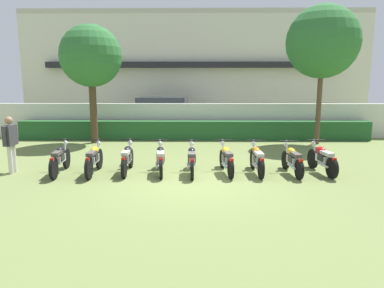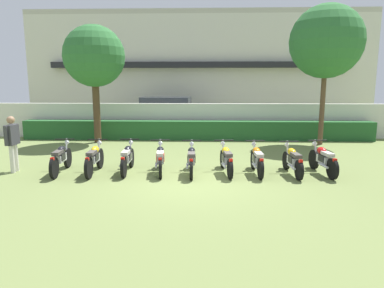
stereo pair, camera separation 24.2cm
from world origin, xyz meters
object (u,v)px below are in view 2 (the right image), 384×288
motorcycle_in_row_0 (61,158)px  motorcycle_in_row_5 (226,159)px  motorcycle_in_row_3 (160,159)px  inspector_person (12,139)px  parked_car (169,114)px  motorcycle_in_row_6 (257,159)px  motorcycle_in_row_7 (293,160)px  tree_far_side (326,42)px  motorcycle_in_row_4 (191,159)px  motorcycle_in_row_8 (323,159)px  motorcycle_in_row_1 (94,158)px  tree_near_inspector (94,57)px  motorcycle_in_row_2 (127,158)px

motorcycle_in_row_0 → motorcycle_in_row_5: size_ratio=1.03×
motorcycle_in_row_3 → inspector_person: (-4.49, -0.04, 0.58)m
motorcycle_in_row_0 → parked_car: bearing=-18.9°
motorcycle_in_row_3 → motorcycle_in_row_6: 2.91m
motorcycle_in_row_3 → motorcycle_in_row_7: motorcycle_in_row_3 is taller
motorcycle_in_row_0 → inspector_person: (-1.47, 0.04, 0.57)m
parked_car → motorcycle_in_row_3: 9.57m
tree_far_side → motorcycle_in_row_4: bearing=-136.3°
motorcycle_in_row_3 → motorcycle_in_row_8: bearing=-96.1°
tree_far_side → motorcycle_in_row_1: bearing=-147.8°
tree_far_side → motorcycle_in_row_0: 11.54m
motorcycle_in_row_8 → tree_far_side: bearing=-24.0°
parked_car → motorcycle_in_row_6: size_ratio=2.54×
motorcycle_in_row_0 → motorcycle_in_row_6: bearing=-94.5°
tree_near_inspector → motorcycle_in_row_5: tree_near_inspector is taller
motorcycle_in_row_6 → motorcycle_in_row_5: bearing=84.8°
inspector_person → motorcycle_in_row_5: bearing=0.9°
tree_near_inspector → motorcycle_in_row_5: bearing=-43.8°
motorcycle_in_row_8 → inspector_person: size_ratio=1.08×
motorcycle_in_row_5 → motorcycle_in_row_8: 2.89m
motorcycle_in_row_1 → motorcycle_in_row_6: bearing=-91.2°
motorcycle_in_row_3 → motorcycle_in_row_6: (2.91, 0.00, -0.00)m
motorcycle_in_row_5 → motorcycle_in_row_6: size_ratio=1.05×
motorcycle_in_row_2 → motorcycle_in_row_6: 3.93m
tree_near_inspector → motorcycle_in_row_3: bearing=-56.5°
motorcycle_in_row_6 → motorcycle_in_row_8: 1.97m
motorcycle_in_row_5 → motorcycle_in_row_6: (0.92, -0.05, 0.00)m
motorcycle_in_row_2 → motorcycle_in_row_7: (4.98, -0.11, -0.01)m
motorcycle_in_row_4 → tree_far_side: bearing=-47.9°
motorcycle_in_row_4 → motorcycle_in_row_6: bearing=-89.9°
motorcycle_in_row_0 → motorcycle_in_row_1: 1.03m
motorcycle_in_row_2 → motorcycle_in_row_5: bearing=-92.4°
motorcycle_in_row_1 → inspector_person: size_ratio=1.11×
motorcycle_in_row_0 → motorcycle_in_row_1: motorcycle_in_row_1 is taller
motorcycle_in_row_7 → motorcycle_in_row_5: bearing=83.2°
parked_car → motorcycle_in_row_7: parked_car is taller
motorcycle_in_row_0 → motorcycle_in_row_1: bearing=-96.2°
motorcycle_in_row_3 → motorcycle_in_row_4: 0.95m
motorcycle_in_row_6 → motorcycle_in_row_7: size_ratio=1.01×
motorcycle_in_row_5 → motorcycle_in_row_7: (1.96, -0.10, -0.00)m
tree_near_inspector → motorcycle_in_row_1: size_ratio=2.72×
motorcycle_in_row_0 → motorcycle_in_row_8: (7.90, 0.14, -0.01)m
motorcycle_in_row_1 → motorcycle_in_row_8: motorcycle_in_row_1 is taller
motorcycle_in_row_0 → motorcycle_in_row_4: bearing=-95.0°
motorcycle_in_row_3 → motorcycle_in_row_8: size_ratio=0.99×
motorcycle_in_row_6 → motorcycle_in_row_8: motorcycle_in_row_8 is taller
motorcycle_in_row_3 → motorcycle_in_row_5: motorcycle_in_row_3 is taller
motorcycle_in_row_6 → motorcycle_in_row_7: 1.05m
motorcycle_in_row_3 → tree_far_side: bearing=-57.9°
parked_car → tree_far_side: 9.05m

